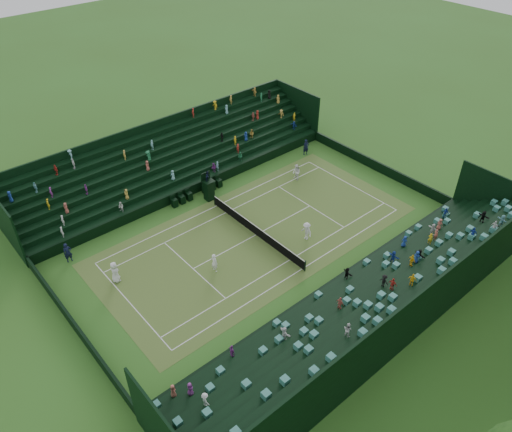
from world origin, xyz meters
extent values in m
plane|color=#34611E|center=(0.00, 0.00, 0.00)|extent=(160.00, 160.00, 0.00)
cube|color=#357527|center=(0.00, 0.00, 0.01)|extent=(12.97, 26.77, 0.01)
cube|color=black|center=(0.00, 15.88, 0.50)|extent=(17.17, 0.20, 1.00)
cube|color=black|center=(0.00, -15.88, 0.50)|extent=(17.17, 0.20, 1.00)
cube|color=black|center=(8.48, 0.00, 0.50)|extent=(0.20, 31.77, 1.00)
cube|color=black|center=(-8.48, 0.00, 0.50)|extent=(0.20, 31.77, 1.00)
cube|color=black|center=(8.98, 0.00, 0.50)|extent=(0.80, 32.00, 1.00)
cube|color=black|center=(9.79, 0.00, 0.72)|extent=(0.80, 32.00, 1.45)
cube|color=black|center=(10.58, 0.00, 0.95)|extent=(0.80, 32.00, 1.90)
cube|color=black|center=(11.38, 0.00, 1.18)|extent=(0.80, 32.00, 2.35)
cube|color=black|center=(12.18, 0.00, 1.40)|extent=(0.80, 32.00, 2.80)
cube|color=black|center=(12.98, 0.00, 1.62)|extent=(0.80, 32.00, 3.25)
cube|color=black|center=(13.79, 0.00, 1.85)|extent=(0.80, 32.00, 3.70)
cube|color=black|center=(14.59, 0.00, 2.08)|extent=(0.80, 32.00, 4.15)
cube|color=black|center=(15.08, 0.00, 2.45)|extent=(0.20, 32.00, 4.90)
cube|color=black|center=(-8.98, 0.00, 0.50)|extent=(0.80, 32.00, 1.00)
cube|color=black|center=(-9.79, 0.00, 0.72)|extent=(0.80, 32.00, 1.45)
cube|color=black|center=(-10.58, 0.00, 0.95)|extent=(0.80, 32.00, 1.90)
cube|color=black|center=(-11.38, 0.00, 1.18)|extent=(0.80, 32.00, 2.35)
cube|color=black|center=(-12.18, 0.00, 1.40)|extent=(0.80, 32.00, 2.80)
cube|color=black|center=(-12.98, 0.00, 1.62)|extent=(0.80, 32.00, 3.25)
cube|color=black|center=(-13.79, 0.00, 1.85)|extent=(0.80, 32.00, 3.70)
cube|color=black|center=(-14.59, 0.00, 2.08)|extent=(0.80, 32.00, 4.15)
cube|color=black|center=(-15.08, 0.00, 2.45)|extent=(0.20, 32.00, 4.90)
cylinder|color=black|center=(-5.79, 0.00, 0.53)|extent=(0.10, 0.10, 1.06)
cylinder|color=black|center=(5.79, 0.00, 0.53)|extent=(0.10, 0.10, 1.06)
cube|color=black|center=(0.00, 0.00, 0.46)|extent=(11.57, 0.02, 0.86)
cube|color=white|center=(0.00, 0.00, 0.93)|extent=(11.57, 0.04, 0.07)
cube|color=black|center=(-6.79, 0.13, 0.96)|extent=(0.75, 0.75, 1.92)
cube|color=black|center=(-6.79, 0.13, 1.98)|extent=(0.96, 0.96, 0.11)
cube|color=black|center=(-7.16, 0.13, 2.35)|extent=(0.09, 0.96, 0.75)
imported|color=black|center=(-6.79, 0.13, 2.53)|extent=(0.52, 0.58, 0.99)
cube|color=black|center=(-7.89, -2.91, 0.39)|extent=(0.49, 0.49, 0.78)
cube|color=black|center=(-8.13, -2.91, 0.88)|extent=(0.06, 0.49, 0.49)
cube|color=black|center=(-7.89, -2.11, 0.39)|extent=(0.49, 0.49, 0.78)
cube|color=black|center=(-8.13, -2.11, 0.88)|extent=(0.06, 0.49, 0.49)
cube|color=black|center=(-7.89, -1.31, 0.39)|extent=(0.49, 0.49, 0.78)
cube|color=black|center=(-8.13, -1.31, 0.88)|extent=(0.06, 0.49, 0.49)
cube|color=black|center=(-7.89, 0.49, 0.39)|extent=(0.49, 0.49, 0.78)
cube|color=black|center=(-8.13, 0.49, 0.88)|extent=(0.06, 0.49, 0.49)
cube|color=black|center=(-7.89, 1.29, 0.39)|extent=(0.49, 0.49, 0.78)
cube|color=black|center=(-8.13, 1.29, 0.88)|extent=(0.06, 0.49, 0.49)
cube|color=black|center=(-7.89, 2.09, 0.39)|extent=(0.49, 0.49, 0.78)
cube|color=black|center=(-8.13, 2.09, 0.88)|extent=(0.06, 0.49, 0.49)
imported|color=white|center=(-2.63, -11.52, 0.91)|extent=(0.95, 0.67, 1.81)
imported|color=white|center=(1.24, -5.23, 0.83)|extent=(0.65, 0.47, 1.66)
imported|color=white|center=(-4.00, 8.57, 0.82)|extent=(0.88, 0.73, 1.64)
imported|color=white|center=(3.07, 2.84, 0.82)|extent=(1.08, 0.64, 1.64)
imported|color=black|center=(-6.86, 12.73, 0.86)|extent=(0.61, 0.73, 1.72)
imported|color=black|center=(-7.05, -13.24, 0.87)|extent=(0.46, 0.66, 1.73)
camera|label=1|loc=(24.69, -21.08, 26.44)|focal=35.00mm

